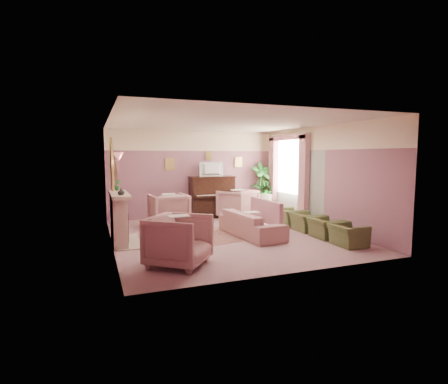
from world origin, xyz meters
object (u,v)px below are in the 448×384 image
object	(u,v)px
coffee_table	(190,229)
sofa	(251,219)
television	(212,168)
olive_chair_d	(289,214)
olive_chair_b	(325,225)
floral_armchair_front	(179,238)
olive_chair_a	(348,231)
piano	(212,197)
olive_chair_c	(306,219)
floral_armchair_left	(169,208)
side_table	(265,204)
floral_armchair_right	(238,203)

from	to	relation	value
coffee_table	sofa	world-z (taller)	sofa
television	olive_chair_d	xyz separation A→B (m)	(1.64, -2.04, -1.28)
television	olive_chair_d	bearing A→B (deg)	-51.11
coffee_table	olive_chair_b	size ratio (longest dim) A/B	1.33
floral_armchair_front	olive_chair_d	world-z (taller)	floral_armchair_front
sofa	olive_chair_a	world-z (taller)	sofa
piano	sofa	world-z (taller)	piano
olive_chair_c	floral_armchair_front	bearing A→B (deg)	-156.29
sofa	olive_chair_d	distance (m)	1.79
coffee_table	olive_chair_a	xyz separation A→B (m)	(3.08, -1.92, 0.10)
sofa	olive_chair_d	bearing A→B (deg)	26.99
piano	olive_chair_d	size ratio (longest dim) A/B	1.86
television	sofa	distance (m)	3.08
floral_armchair_left	olive_chair_a	world-z (taller)	floral_armchair_left
olive_chair_c	side_table	world-z (taller)	side_table
side_table	olive_chair_b	bearing A→B (deg)	-93.91
floral_armchair_right	olive_chair_c	bearing A→B (deg)	-66.91
television	olive_chair_b	xyz separation A→B (m)	(1.64, -3.68, -1.28)
olive_chair_d	piano	bearing A→B (deg)	128.22
coffee_table	olive_chair_b	distance (m)	3.27
piano	side_table	xyz separation A→B (m)	(1.89, -0.14, -0.30)
floral_armchair_front	olive_chair_b	distance (m)	3.93
coffee_table	olive_chair_c	xyz separation A→B (m)	(3.08, -0.28, 0.10)
olive_chair_d	side_table	bearing A→B (deg)	82.82
olive_chair_b	olive_chair_d	distance (m)	1.64
olive_chair_c	olive_chair_b	bearing A→B (deg)	-90.00
sofa	side_table	world-z (taller)	sofa
piano	side_table	world-z (taller)	piano
television	coffee_table	size ratio (longest dim) A/B	0.80
coffee_table	floral_armchair_front	bearing A→B (deg)	-110.85
coffee_table	olive_chair_a	bearing A→B (deg)	-31.93
olive_chair_a	olive_chair_c	distance (m)	1.64
piano	television	bearing A→B (deg)	-90.00
olive_chair_a	side_table	bearing A→B (deg)	86.81
olive_chair_c	floral_armchair_right	bearing A→B (deg)	113.09
floral_armchair_left	olive_chair_b	bearing A→B (deg)	-40.03
floral_armchair_right	olive_chair_b	distance (m)	3.29
floral_armchair_left	floral_armchair_right	size ratio (longest dim) A/B	1.00
piano	olive_chair_b	distance (m)	4.09
coffee_table	olive_chair_b	xyz separation A→B (m)	(3.08, -1.10, 0.10)
television	floral_armchair_left	world-z (taller)	television
floral_armchair_right	olive_chair_a	distance (m)	4.08
piano	side_table	bearing A→B (deg)	-4.17
piano	floral_armchair_right	xyz separation A→B (m)	(0.66, -0.60, -0.13)
floral_armchair_right	side_table	distance (m)	1.32
floral_armchair_right	olive_chair_d	xyz separation A→B (m)	(0.99, -1.49, -0.19)
side_table	olive_chair_a	bearing A→B (deg)	-93.19
television	olive_chair_a	bearing A→B (deg)	-69.92
television	olive_chair_a	distance (m)	4.96
floral_armchair_right	floral_armchair_front	xyz separation A→B (m)	(-2.84, -3.99, 0.00)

